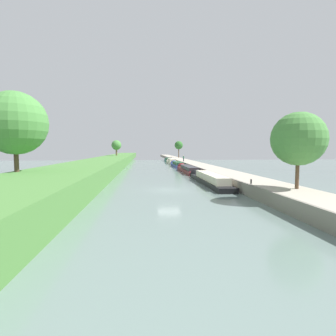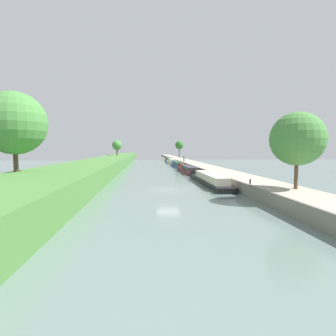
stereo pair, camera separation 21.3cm
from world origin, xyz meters
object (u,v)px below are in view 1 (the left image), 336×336
person_walking (184,158)px  mooring_bollard_near (251,181)px  narrowboat_black (208,179)px  narrowboat_cream (171,161)px  narrowboat_maroon (187,169)px  mooring_bollard_far (171,157)px  narrowboat_teal (168,160)px  narrowboat_blue (177,164)px

person_walking → mooring_bollard_near: size_ratio=3.69×
narrowboat_black → mooring_bollard_near: (1.93, -9.54, 0.81)m
narrowboat_cream → mooring_bollard_near: 58.74m
person_walking → narrowboat_maroon: bearing=-96.4°
narrowboat_black → mooring_bollard_near: bearing=-78.6°
person_walking → mooring_bollard_far: size_ratio=3.69×
mooring_bollard_near → narrowboat_maroon: bearing=93.8°
narrowboat_maroon → mooring_bollard_far: (1.83, 48.24, 0.87)m
narrowboat_black → narrowboat_cream: 49.17m
narrowboat_teal → narrowboat_black: bearing=-90.2°
narrowboat_maroon → person_walking: 20.03m
narrowboat_blue → mooring_bollard_far: (1.84, 31.74, 0.87)m
mooring_bollard_far → mooring_bollard_near: bearing=-90.0°
narrowboat_black → narrowboat_blue: (0.09, 34.31, -0.06)m
narrowboat_teal → person_walking: (2.14, -24.18, 1.52)m
narrowboat_blue → person_walking: (2.25, 3.35, 1.52)m
narrowboat_black → narrowboat_maroon: (0.10, 17.80, -0.05)m
narrowboat_black → narrowboat_teal: (0.20, 61.83, -0.06)m
narrowboat_black → person_walking: person_walking is taller
narrowboat_blue → narrowboat_black: bearing=-90.1°
person_walking → mooring_bollard_near: person_walking is taller
mooring_bollard_near → narrowboat_teal: bearing=91.4°
person_walking → mooring_bollard_near: 47.20m
narrowboat_maroon → narrowboat_blue: narrowboat_maroon is taller
narrowboat_blue → mooring_bollard_near: bearing=-87.6°
narrowboat_teal → person_walking: bearing=-84.9°
narrowboat_blue → person_walking: person_walking is taller
narrowboat_teal → narrowboat_maroon: bearing=-90.1°
narrowboat_blue → narrowboat_cream: (0.05, 14.86, 0.09)m
mooring_bollard_near → mooring_bollard_far: same height
narrowboat_cream → person_walking: (2.20, -11.52, 1.43)m
narrowboat_cream → person_walking: person_walking is taller
narrowboat_black → person_walking: bearing=86.4°
narrowboat_maroon → mooring_bollard_near: size_ratio=37.31×
narrowboat_blue → mooring_bollard_near: size_ratio=33.44×
narrowboat_black → person_walking: size_ratio=10.31×
narrowboat_maroon → narrowboat_blue: bearing=90.0°
narrowboat_teal → person_walking: 24.32m
narrowboat_cream → narrowboat_teal: size_ratio=1.25×
narrowboat_maroon → narrowboat_cream: size_ratio=1.26×
narrowboat_cream → narrowboat_blue: bearing=-90.2°
narrowboat_black → mooring_bollard_near: mooring_bollard_near is taller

